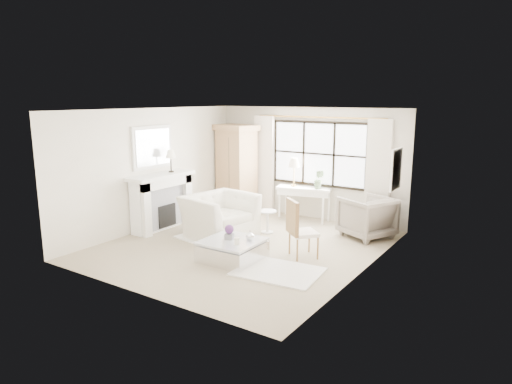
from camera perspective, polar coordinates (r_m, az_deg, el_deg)
floor at (r=9.25m, az=-1.57°, el=-6.71°), size 5.50×5.50×0.00m
ceiling at (r=8.78m, az=-1.67°, el=10.24°), size 5.50×5.50×0.00m
wall_back at (r=11.25m, az=6.48°, el=3.61°), size 5.00×0.00×5.00m
wall_front at (r=6.90m, az=-14.87°, el=-1.91°), size 5.00×0.00×5.00m
wall_left at (r=10.54m, az=-12.83°, el=2.84°), size 0.00×5.50×5.50m
wall_right at (r=7.78m, az=13.63°, el=-0.32°), size 0.00×5.50×5.50m
window_pane at (r=11.07m, az=7.85°, el=4.75°), size 2.40×0.02×1.50m
window_frame at (r=11.06m, az=7.82°, el=4.75°), size 2.50×0.04×1.50m
curtain_rod at (r=10.94m, az=7.84°, el=9.25°), size 3.30×0.04×0.04m
curtain_left at (r=11.77m, az=1.03°, el=3.48°), size 0.55×0.10×2.47m
curtain_right at (r=10.49m, az=15.00°, el=2.05°), size 0.55×0.10×2.47m
fireplace at (r=10.51m, az=-11.80°, el=-1.04°), size 0.58×1.66×1.26m
mirror_frame at (r=10.45m, az=-12.84°, el=5.48°), size 0.05×1.15×0.95m
mirror_glass at (r=10.43m, az=-12.72°, el=5.47°), size 0.02×1.00×0.80m
art_frame at (r=9.35m, az=17.11°, el=2.74°), size 0.04×0.62×0.82m
art_canvas at (r=9.35m, az=16.99°, el=2.75°), size 0.01×0.52×0.72m
mantel_lamp at (r=10.50m, az=-10.63°, el=4.58°), size 0.22×0.22×0.51m
armoire at (r=11.89m, az=-2.49°, el=3.10°), size 1.26×0.97×2.24m
console_table at (r=11.16m, az=5.98°, el=-1.40°), size 1.37×0.75×0.80m
console_lamp at (r=11.10m, az=4.79°, el=3.57°), size 0.28×0.28×0.69m
orchid_plant at (r=10.87m, az=7.87°, el=1.58°), size 0.27×0.23×0.46m
side_table at (r=10.00m, az=1.43°, el=-3.31°), size 0.40×0.40×0.51m
rug_left at (r=9.68m, az=-4.80°, el=-5.82°), size 1.76×1.37×0.03m
rug_right at (r=7.91m, az=2.80°, el=-9.90°), size 1.52×1.20×0.03m
club_armchair at (r=9.77m, az=-4.58°, el=-2.99°), size 1.44×1.58×0.90m
wingback_chair at (r=9.97m, az=13.69°, el=-3.04°), size 1.29×1.27×0.88m
french_chair at (r=8.58m, az=5.79°, el=-6.09°), size 0.68×0.68×1.08m
coffee_table at (r=8.43m, az=-2.97°, el=-7.29°), size 1.02×1.02×0.38m
planter_box at (r=8.41m, az=-3.36°, el=-5.55°), size 0.18×0.18×0.11m
planter_flowers at (r=8.37m, az=-3.37°, el=-4.66°), size 0.17×0.17×0.17m
pillar_candle at (r=8.12m, az=-2.43°, el=-6.14°), size 0.10×0.10×0.12m
coffee_vase at (r=8.36m, az=-0.76°, el=-5.42°), size 0.21×0.21×0.17m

